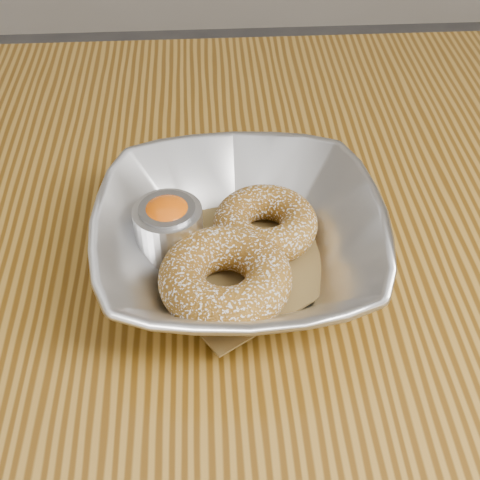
{
  "coord_description": "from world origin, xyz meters",
  "views": [
    {
      "loc": [
        -0.08,
        -0.41,
        1.15
      ],
      "look_at": [
        -0.05,
        -0.02,
        0.78
      ],
      "focal_mm": 50.0,
      "sensor_mm": 36.0,
      "label": 1
    }
  ],
  "objects": [
    {
      "name": "table",
      "position": [
        0.0,
        0.0,
        0.65
      ],
      "size": [
        1.2,
        0.8,
        0.75
      ],
      "color": "brown",
      "rests_on": "ground_plane"
    },
    {
      "name": "serving_bowl",
      "position": [
        -0.05,
        -0.02,
        0.78
      ],
      "size": [
        0.24,
        0.24,
        0.06
      ],
      "primitive_type": "imported",
      "color": "silver",
      "rests_on": "table"
    },
    {
      "name": "ramekin",
      "position": [
        -0.11,
        -0.0,
        0.78
      ],
      "size": [
        0.06,
        0.06,
        0.05
      ],
      "color": "silver",
      "rests_on": "table"
    },
    {
      "name": "donut_back",
      "position": [
        -0.03,
        0.01,
        0.78
      ],
      "size": [
        0.1,
        0.1,
        0.03
      ],
      "primitive_type": "torus",
      "rotation": [
        0.0,
        0.0,
        -0.12
      ],
      "color": "brown",
      "rests_on": "parchment"
    },
    {
      "name": "parchment",
      "position": [
        -0.05,
        -0.02,
        0.76
      ],
      "size": [
        0.2,
        0.2,
        0.0
      ],
      "primitive_type": "cube",
      "rotation": [
        0.0,
        0.0,
        0.58
      ],
      "color": "brown",
      "rests_on": "table"
    },
    {
      "name": "donut_front",
      "position": [
        -0.07,
        -0.06,
        0.78
      ],
      "size": [
        0.12,
        0.12,
        0.04
      ],
      "primitive_type": "torus",
      "rotation": [
        0.0,
        0.0,
        0.13
      ],
      "color": "brown",
      "rests_on": "parchment"
    }
  ]
}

